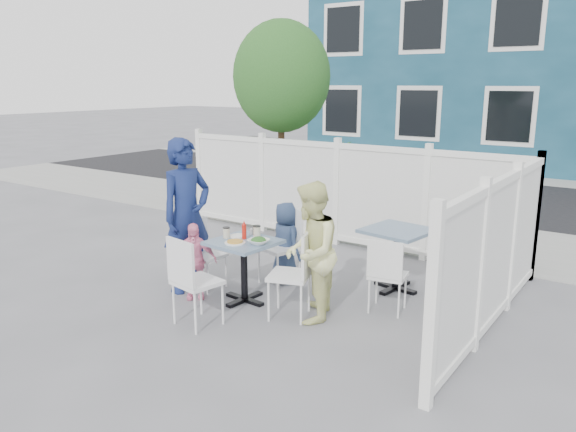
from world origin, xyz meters
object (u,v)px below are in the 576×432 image
Objects in this scene: chair_back at (284,240)px; chair_left at (202,248)px; main_table at (244,255)px; boy at (286,242)px; toddler at (194,261)px; woman at (310,252)px; utility_cabinet at (256,173)px; spare_table at (397,243)px; chair_right at (297,268)px; man at (187,215)px; chair_near at (190,276)px.

chair_left is at bearing 58.97° from chair_back.
chair_left is at bearing 173.79° from main_table.
toddler is (-0.57, -1.08, -0.06)m from boy.
woman is 1.45× the size of boy.
toddler reaches higher than chair_left.
utility_cabinet is at bearing 126.56° from main_table.
spare_table is at bearing -134.89° from boy.
chair_left is 1.65m from woman.
utility_cabinet is 5.25m from toddler.
woman is at bearing -36.49° from utility_cabinet.
boy is at bearing -156.59° from woman.
spare_table is 1.50m from chair_right.
chair_left is (-2.02, -1.28, -0.10)m from spare_table.
woman is (1.63, -0.07, 0.25)m from chair_left.
man reaches higher than chair_back.
chair_near reaches higher than spare_table.
woman is 1.22m from boy.
utility_cabinet is 1.38× the size of chair_near.
main_table is at bearing 111.31° from boy.
chair_left is 0.57× the size of woman.
boy is at bearing 89.10° from main_table.
chair_right is at bearing -2.52° from main_table.
spare_table is (4.47, -2.92, -0.07)m from utility_cabinet.
utility_cabinet is at bearing -147.73° from chair_left.
spare_table is at bearing -141.36° from chair_back.
chair_back is (3.19, -3.49, -0.11)m from utility_cabinet.
utility_cabinet is 4.73m from chair_back.
toddler is at bearing -103.72° from woman.
main_table is 0.76m from chair_right.
chair_left reaches higher than spare_table.
boy is (0.83, 0.90, -0.42)m from man.
spare_table is at bearing -40.82° from chair_right.
chair_right is 1.13m from chair_near.
toddler is at bearing -115.25° from man.
chair_back is (0.01, 0.79, -0.01)m from main_table.
main_table is 0.92m from woman.
woman is (0.14, 0.05, 0.19)m from chair_right.
chair_back is 0.05m from boy.
chair_back is 1.19m from toddler.
chair_left is (2.45, -4.21, -0.17)m from utility_cabinet.
boy is at bearing -157.10° from spare_table.
boy is (-0.89, 0.81, -0.23)m from woman.
chair_near is at bearing -125.14° from man.
boy is at bearing 21.09° from chair_right.
chair_left is 1.05m from boy.
chair_right is 1.33m from toddler.
man is (-2.11, -1.44, 0.34)m from spare_table.
boy is (0.01, 0.03, -0.04)m from chair_back.
spare_table is 0.86× the size of chair_back.
chair_back is 0.64× the size of woman.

